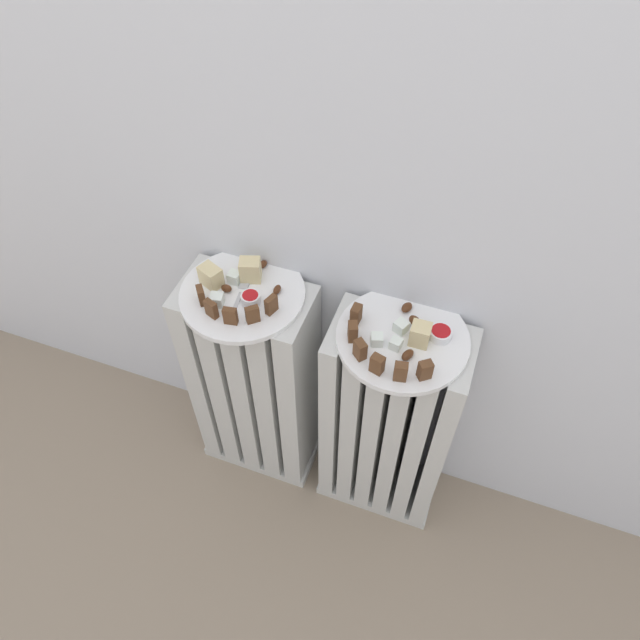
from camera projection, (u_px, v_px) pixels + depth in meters
ground_plane at (283, 558)px, 1.54m from camera, size 6.00×6.00×0.00m
radiator_left at (256, 385)px, 1.50m from camera, size 0.30×0.17×0.66m
radiator_right at (388, 426)px, 1.42m from camera, size 0.30×0.17×0.66m
plate_left at (242, 294)px, 1.24m from camera, size 0.26×0.26×0.01m
plate_right at (403, 338)px, 1.16m from camera, size 0.26×0.26×0.01m
dark_cake_slice_left_0 at (201, 295)px, 1.20m from camera, size 0.03×0.03×0.04m
dark_cake_slice_left_1 at (211, 309)px, 1.18m from camera, size 0.03×0.02×0.04m
dark_cake_slice_left_2 at (230, 316)px, 1.17m from camera, size 0.03×0.02×0.04m
dark_cake_slice_left_3 at (253, 314)px, 1.17m from camera, size 0.03×0.03×0.04m
dark_cake_slice_left_4 at (271, 305)px, 1.18m from camera, size 0.02×0.03×0.04m
marble_cake_slice_left_0 at (250, 270)px, 1.24m from camera, size 0.05×0.05×0.05m
marble_cake_slice_left_1 at (211, 276)px, 1.23m from camera, size 0.05×0.05×0.05m
turkish_delight_left_0 at (217, 300)px, 1.20m from camera, size 0.03×0.03×0.03m
turkish_delight_left_1 at (235, 277)px, 1.24m from camera, size 0.03×0.03×0.02m
medjool_date_left_0 at (226, 288)px, 1.23m from camera, size 0.02×0.02×0.02m
medjool_date_left_1 at (263, 264)px, 1.28m from camera, size 0.02×0.03×0.01m
medjool_date_left_2 at (277, 290)px, 1.23m from camera, size 0.01×0.03×0.02m
jam_bowl_left at (251, 298)px, 1.21m from camera, size 0.04×0.04×0.02m
dark_cake_slice_right_0 at (356, 314)px, 1.17m from camera, size 0.02×0.03×0.04m
dark_cake_slice_right_1 at (353, 332)px, 1.14m from camera, size 0.03×0.03×0.04m
dark_cake_slice_right_2 at (360, 350)px, 1.11m from camera, size 0.03×0.03×0.04m
dark_cake_slice_right_3 at (377, 364)px, 1.09m from camera, size 0.03×0.02×0.04m
dark_cake_slice_right_4 at (401, 372)px, 1.08m from camera, size 0.03×0.02×0.04m
dark_cake_slice_right_5 at (425, 370)px, 1.08m from camera, size 0.03×0.03×0.04m
marble_cake_slice_right_0 at (420, 334)px, 1.13m from camera, size 0.04×0.04×0.05m
turkish_delight_right_0 at (396, 344)px, 1.13m from camera, size 0.03×0.03×0.02m
turkish_delight_right_1 at (377, 339)px, 1.14m from camera, size 0.03×0.03×0.02m
turkish_delight_right_2 at (401, 327)px, 1.16m from camera, size 0.03×0.03×0.02m
medjool_date_right_0 at (415, 321)px, 1.17m from camera, size 0.03×0.03×0.02m
medjool_date_right_1 at (408, 355)px, 1.12m from camera, size 0.03×0.03×0.02m
medjool_date_right_2 at (407, 307)px, 1.20m from camera, size 0.03×0.03×0.01m
jam_bowl_right at (440, 333)px, 1.15m from camera, size 0.05×0.05×0.02m
fork at (240, 296)px, 1.22m from camera, size 0.03×0.10×0.00m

